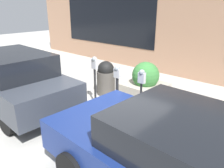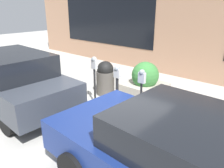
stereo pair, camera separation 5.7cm
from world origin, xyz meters
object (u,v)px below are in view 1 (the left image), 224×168
object	(u,v)px
trash_bin	(106,78)
planter_box	(145,85)
parking_meter_middle	(95,71)
parking_meter_second	(117,83)
parked_car_middle	(12,78)
parking_meter_nearest	(141,85)
parked_car_front	(186,159)

from	to	relation	value
trash_bin	planter_box	bearing A→B (deg)	-164.43
parking_meter_middle	trash_bin	bearing A→B (deg)	-67.34
parking_meter_second	parked_car_middle	size ratio (longest dim) A/B	0.29
parking_meter_nearest	parked_car_front	distance (m)	2.31
parking_meter_second	parking_meter_middle	world-z (taller)	parking_meter_middle
planter_box	parked_car_front	xyz separation A→B (m)	(-2.46, 2.65, 0.22)
parking_meter_middle	parked_car_middle	size ratio (longest dim) A/B	0.32
parking_meter_nearest	parking_meter_second	world-z (taller)	parking_meter_nearest
parking_meter_nearest	planter_box	size ratio (longest dim) A/B	1.14
parking_meter_nearest	parked_car_middle	world-z (taller)	parked_car_middle
parking_meter_second	planter_box	xyz separation A→B (m)	(-0.07, -1.21, -0.37)
parked_car_front	parked_car_middle	world-z (taller)	parked_car_middle
planter_box	trash_bin	size ratio (longest dim) A/B	1.11
parking_meter_nearest	parking_meter_middle	bearing A→B (deg)	-1.60
parking_meter_nearest	parked_car_front	bearing A→B (deg)	141.11
parking_meter_second	planter_box	distance (m)	1.27
parking_meter_second	parked_car_middle	xyz separation A→B (m)	(2.56, 1.56, -0.05)
parking_meter_second	parked_car_front	size ratio (longest dim) A/B	0.30
planter_box	trash_bin	xyz separation A→B (m)	(1.28, 0.36, 0.04)
trash_bin	parking_meter_middle	bearing A→B (deg)	112.66
planter_box	parked_car_front	world-z (taller)	parked_car_front
parked_car_front	trash_bin	distance (m)	4.40
parking_meter_second	parked_car_front	world-z (taller)	parked_car_front
planter_box	parked_car_front	size ratio (longest dim) A/B	0.27
parking_meter_second	parked_car_middle	distance (m)	3.00
parked_car_front	parked_car_middle	size ratio (longest dim) A/B	0.98
parked_car_middle	trash_bin	distance (m)	2.78
parking_meter_second	planter_box	bearing A→B (deg)	-93.30
trash_bin	parking_meter_second	bearing A→B (deg)	144.90
parking_meter_second	trash_bin	world-z (taller)	parking_meter_second
parked_car_front	parking_meter_nearest	bearing A→B (deg)	-37.17
parking_meter_nearest	trash_bin	distance (m)	2.19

